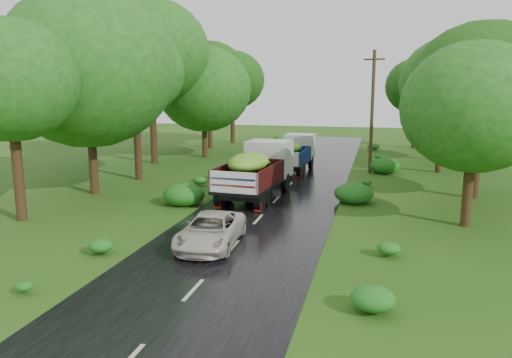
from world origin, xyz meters
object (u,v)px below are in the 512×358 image
(utility_pole, at_px, (372,111))
(truck_far, at_px, (294,152))
(truck_near, at_px, (258,168))
(car, at_px, (211,230))

(utility_pole, bearing_deg, truck_far, -152.06)
(truck_near, bearing_deg, truck_far, 91.32)
(truck_near, height_order, utility_pole, utility_pole)
(truck_far, xyz_separation_m, car, (-0.28, -16.93, -0.76))
(truck_far, height_order, car, truck_far)
(truck_near, relative_size, car, 1.62)
(truck_near, relative_size, truck_far, 1.18)
(truck_near, distance_m, truck_far, 8.62)
(truck_near, distance_m, utility_pole, 11.11)
(truck_far, height_order, utility_pole, utility_pole)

